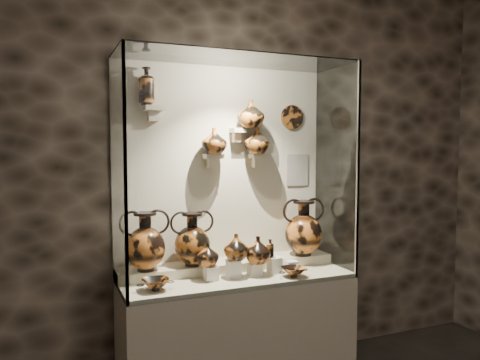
% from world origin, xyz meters
% --- Properties ---
extents(wall_back, '(5.00, 0.02, 3.20)m').
position_xyz_m(wall_back, '(0.00, 2.50, 1.60)').
color(wall_back, black).
rests_on(wall_back, ground).
extents(plinth, '(1.70, 0.60, 0.80)m').
position_xyz_m(plinth, '(0.00, 2.18, 0.40)').
color(plinth, beige).
rests_on(plinth, floor).
extents(front_tier, '(1.68, 0.58, 0.03)m').
position_xyz_m(front_tier, '(0.00, 2.18, 0.82)').
color(front_tier, beige).
rests_on(front_tier, plinth).
extents(rear_tier, '(1.70, 0.25, 0.10)m').
position_xyz_m(rear_tier, '(0.00, 2.35, 0.85)').
color(rear_tier, beige).
rests_on(rear_tier, plinth).
extents(back_panel, '(1.70, 0.03, 1.60)m').
position_xyz_m(back_panel, '(0.00, 2.50, 1.60)').
color(back_panel, beige).
rests_on(back_panel, plinth).
extents(glass_front, '(1.70, 0.01, 1.60)m').
position_xyz_m(glass_front, '(0.00, 1.88, 1.60)').
color(glass_front, white).
rests_on(glass_front, plinth).
extents(glass_left, '(0.01, 0.60, 1.60)m').
position_xyz_m(glass_left, '(-0.85, 2.18, 1.60)').
color(glass_left, white).
rests_on(glass_left, plinth).
extents(glass_right, '(0.01, 0.60, 1.60)m').
position_xyz_m(glass_right, '(0.85, 2.18, 1.60)').
color(glass_right, white).
rests_on(glass_right, plinth).
extents(glass_top, '(1.70, 0.60, 0.01)m').
position_xyz_m(glass_top, '(0.00, 2.18, 2.40)').
color(glass_top, white).
rests_on(glass_top, back_panel).
extents(frame_post_left, '(0.02, 0.02, 1.60)m').
position_xyz_m(frame_post_left, '(-0.84, 1.89, 1.60)').
color(frame_post_left, gray).
rests_on(frame_post_left, plinth).
extents(frame_post_right, '(0.02, 0.02, 1.60)m').
position_xyz_m(frame_post_right, '(0.84, 1.89, 1.60)').
color(frame_post_right, gray).
rests_on(frame_post_right, plinth).
extents(pedestal_a, '(0.09, 0.09, 0.10)m').
position_xyz_m(pedestal_a, '(-0.22, 2.13, 0.88)').
color(pedestal_a, silver).
rests_on(pedestal_a, front_tier).
extents(pedestal_b, '(0.09, 0.09, 0.13)m').
position_xyz_m(pedestal_b, '(-0.05, 2.13, 0.90)').
color(pedestal_b, silver).
rests_on(pedestal_b, front_tier).
extents(pedestal_c, '(0.09, 0.09, 0.09)m').
position_xyz_m(pedestal_c, '(0.12, 2.13, 0.88)').
color(pedestal_c, silver).
rests_on(pedestal_c, front_tier).
extents(pedestal_d, '(0.09, 0.09, 0.12)m').
position_xyz_m(pedestal_d, '(0.28, 2.13, 0.89)').
color(pedestal_d, silver).
rests_on(pedestal_d, front_tier).
extents(pedestal_e, '(0.09, 0.09, 0.08)m').
position_xyz_m(pedestal_e, '(0.42, 2.13, 0.87)').
color(pedestal_e, silver).
rests_on(pedestal_e, front_tier).
extents(bracket_ul, '(0.14, 0.12, 0.04)m').
position_xyz_m(bracket_ul, '(-0.55, 2.42, 2.05)').
color(bracket_ul, beige).
rests_on(bracket_ul, back_panel).
extents(bracket_ca, '(0.14, 0.12, 0.04)m').
position_xyz_m(bracket_ca, '(-0.10, 2.42, 1.70)').
color(bracket_ca, beige).
rests_on(bracket_ca, back_panel).
extents(bracket_cb, '(0.10, 0.12, 0.04)m').
position_xyz_m(bracket_cb, '(0.10, 2.42, 1.90)').
color(bracket_cb, beige).
rests_on(bracket_cb, back_panel).
extents(bracket_cc, '(0.14, 0.12, 0.04)m').
position_xyz_m(bracket_cc, '(0.28, 2.42, 1.70)').
color(bracket_cc, beige).
rests_on(bracket_cc, back_panel).
extents(amphora_left, '(0.43, 0.43, 0.42)m').
position_xyz_m(amphora_left, '(-0.65, 2.30, 1.11)').
color(amphora_left, '#BF6424').
rests_on(amphora_left, rear_tier).
extents(amphora_mid, '(0.42, 0.42, 0.39)m').
position_xyz_m(amphora_mid, '(-0.30, 2.31, 1.10)').
color(amphora_mid, '#9F521C').
rests_on(amphora_mid, rear_tier).
extents(amphora_right, '(0.43, 0.43, 0.45)m').
position_xyz_m(amphora_right, '(0.62, 2.29, 1.12)').
color(amphora_right, '#BF6424').
rests_on(amphora_right, rear_tier).
extents(jug_a, '(0.19, 0.19, 0.17)m').
position_xyz_m(jug_a, '(-0.24, 2.15, 1.01)').
color(jug_a, '#BF6424').
rests_on(jug_a, pedestal_a).
extents(jug_b, '(0.24, 0.24, 0.19)m').
position_xyz_m(jug_b, '(-0.03, 2.12, 1.05)').
color(jug_b, '#9F521C').
rests_on(jug_b, pedestal_b).
extents(jug_c, '(0.22, 0.22, 0.20)m').
position_xyz_m(jug_c, '(0.14, 2.12, 1.02)').
color(jug_c, '#BF6424').
rests_on(jug_c, pedestal_c).
extents(lekythos_small, '(0.09, 0.09, 0.15)m').
position_xyz_m(lekythos_small, '(0.25, 2.14, 1.03)').
color(lekythos_small, '#9F521C').
rests_on(lekythos_small, pedestal_d).
extents(kylix_left, '(0.24, 0.20, 0.09)m').
position_xyz_m(kylix_left, '(-0.63, 2.05, 0.88)').
color(kylix_left, '#9F521C').
rests_on(kylix_left, front_tier).
extents(kylix_right, '(0.25, 0.22, 0.09)m').
position_xyz_m(kylix_right, '(0.36, 1.98, 0.87)').
color(kylix_right, '#BF6424').
rests_on(kylix_right, front_tier).
extents(lekythos_tall, '(0.14, 0.14, 0.30)m').
position_xyz_m(lekythos_tall, '(-0.60, 2.41, 2.22)').
color(lekythos_tall, '#BF6424').
rests_on(lekythos_tall, bracket_ul).
extents(ovoid_vase_a, '(0.24, 0.24, 0.20)m').
position_xyz_m(ovoid_vase_a, '(-0.11, 2.37, 1.82)').
color(ovoid_vase_a, '#9F521C').
rests_on(ovoid_vase_a, bracket_ca).
extents(ovoid_vase_b, '(0.24, 0.24, 0.22)m').
position_xyz_m(ovoid_vase_b, '(0.19, 2.37, 2.03)').
color(ovoid_vase_b, '#9F521C').
rests_on(ovoid_vase_b, bracket_cb).
extents(ovoid_vase_c, '(0.20, 0.20, 0.21)m').
position_xyz_m(ovoid_vase_c, '(0.24, 2.37, 1.82)').
color(ovoid_vase_c, '#9F521C').
rests_on(ovoid_vase_c, bracket_cc).
extents(wall_plate, '(0.20, 0.02, 0.20)m').
position_xyz_m(wall_plate, '(0.60, 2.47, 2.02)').
color(wall_plate, '#99521E').
rests_on(wall_plate, back_panel).
extents(info_placard, '(0.20, 0.01, 0.26)m').
position_xyz_m(info_placard, '(0.66, 2.47, 1.58)').
color(info_placard, beige).
rests_on(info_placard, back_panel).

